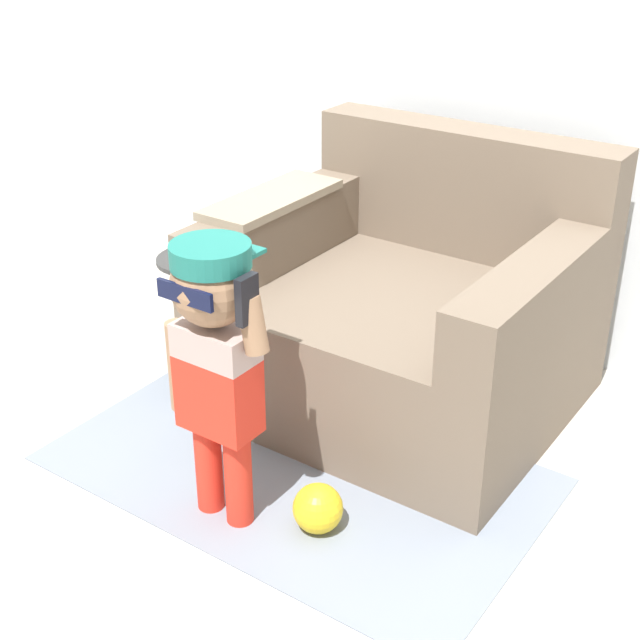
{
  "coord_description": "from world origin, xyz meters",
  "views": [
    {
      "loc": [
        1.27,
        -2.35,
        1.72
      ],
      "look_at": [
        -0.12,
        -0.35,
        0.48
      ],
      "focal_mm": 50.0,
      "sensor_mm": 36.0,
      "label": 1
    }
  ],
  "objects_px": {
    "side_table": "(198,295)",
    "toy_ball": "(318,508)",
    "armchair": "(407,314)",
    "person_child": "(215,343)"
  },
  "relations": [
    {
      "from": "armchair",
      "to": "side_table",
      "type": "relative_size",
      "value": 2.88
    },
    {
      "from": "side_table",
      "to": "toy_ball",
      "type": "distance_m",
      "value": 1.19
    },
    {
      "from": "side_table",
      "to": "toy_ball",
      "type": "bearing_deg",
      "value": -31.58
    },
    {
      "from": "armchair",
      "to": "toy_ball",
      "type": "relative_size",
      "value": 7.89
    },
    {
      "from": "armchair",
      "to": "person_child",
      "type": "relative_size",
      "value": 1.35
    },
    {
      "from": "armchair",
      "to": "side_table",
      "type": "bearing_deg",
      "value": -167.12
    },
    {
      "from": "person_child",
      "to": "toy_ball",
      "type": "bearing_deg",
      "value": 20.63
    },
    {
      "from": "person_child",
      "to": "toy_ball",
      "type": "height_order",
      "value": "person_child"
    },
    {
      "from": "side_table",
      "to": "armchair",
      "type": "bearing_deg",
      "value": 12.88
    },
    {
      "from": "person_child",
      "to": "armchair",
      "type": "bearing_deg",
      "value": 84.36
    }
  ]
}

